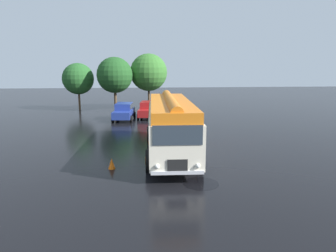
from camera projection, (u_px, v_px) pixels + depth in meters
ground_plane at (177, 152)px, 18.61m from camera, size 120.00×120.00×0.00m
vintage_bus at (170, 123)px, 17.90m from camera, size 3.16×10.21×3.49m
car_near_left at (124, 111)px, 29.73m from camera, size 2.29×4.36×1.66m
car_mid_left at (148, 110)px, 31.00m from camera, size 2.36×4.38×1.66m
car_mid_right at (179, 110)px, 30.64m from camera, size 2.26×4.34×1.66m
tree_far_left at (77, 78)px, 36.26m from camera, size 3.79×3.79×5.68m
tree_left_of_centre at (115, 75)px, 35.20m from camera, size 4.22×4.22×6.37m
tree_centre at (150, 72)px, 37.12m from camera, size 4.61×4.61×6.84m
traffic_cone at (112, 164)px, 15.42m from camera, size 0.36×0.36×0.55m
puddle_patch at (201, 183)px, 13.49m from camera, size 1.62×1.62×0.01m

